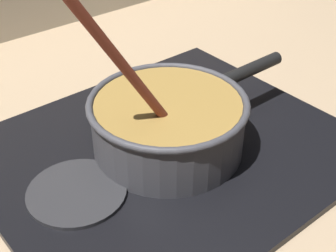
% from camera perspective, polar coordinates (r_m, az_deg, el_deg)
% --- Properties ---
extents(hob_plate, '(0.56, 0.48, 0.01)m').
position_cam_1_polar(hob_plate, '(0.77, 0.00, -2.96)').
color(hob_plate, black).
rests_on(hob_plate, ground).
extents(burner_ring, '(0.19, 0.19, 0.01)m').
position_cam_1_polar(burner_ring, '(0.76, 0.00, -2.36)').
color(burner_ring, '#592D0C').
rests_on(burner_ring, hob_plate).
extents(spare_burner, '(0.14, 0.14, 0.01)m').
position_cam_1_polar(spare_burner, '(0.69, -10.79, -7.71)').
color(spare_burner, '#262628').
rests_on(spare_burner, hob_plate).
extents(cooking_pan, '(0.41, 0.24, 0.29)m').
position_cam_1_polar(cooking_pan, '(0.73, 0.05, 0.39)').
color(cooking_pan, '#38383D').
rests_on(cooking_pan, hob_plate).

